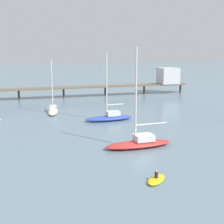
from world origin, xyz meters
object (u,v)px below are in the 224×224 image
(dinghy_yellow, at_px, (156,179))
(sailboat_blue, at_px, (110,117))
(pier, at_px, (138,80))
(sailboat_red, at_px, (139,142))
(sailboat_cream, at_px, (53,109))

(dinghy_yellow, bearing_deg, sailboat_blue, 85.78)
(sailboat_blue, bearing_deg, dinghy_yellow, -94.22)
(pier, height_order, dinghy_yellow, pier)
(dinghy_yellow, bearing_deg, sailboat_red, 79.63)
(sailboat_red, distance_m, sailboat_cream, 27.01)
(sailboat_red, bearing_deg, pier, 71.52)
(pier, bearing_deg, dinghy_yellow, -106.96)
(sailboat_red, distance_m, dinghy_yellow, 10.86)
(pier, xyz_separation_m, sailboat_blue, (-14.88, -28.62, -3.21))
(sailboat_blue, relative_size, dinghy_yellow, 3.63)
(sailboat_red, xyz_separation_m, dinghy_yellow, (-1.95, -10.67, -0.52))
(pier, xyz_separation_m, dinghy_yellow, (-16.85, -55.23, -3.70))
(sailboat_red, relative_size, sailboat_cream, 1.26)
(pier, distance_m, sailboat_red, 47.09)
(sailboat_red, relative_size, sailboat_blue, 1.09)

